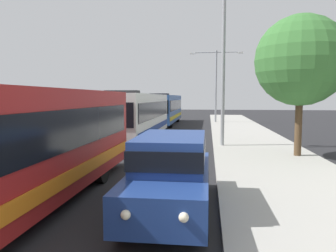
{
  "coord_description": "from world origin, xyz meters",
  "views": [
    {
      "loc": [
        3.3,
        4.09,
        2.83
      ],
      "look_at": [
        1.54,
        18.24,
        1.58
      ],
      "focal_mm": 34.72,
      "sensor_mm": 36.0,
      "label": 1
    }
  ],
  "objects": [
    {
      "name": "box_truck_oncoming",
      "position": [
        -4.6,
        45.0,
        1.71
      ],
      "size": [
        2.35,
        8.26,
        3.15
      ],
      "color": "white",
      "rests_on": "ground_plane"
    },
    {
      "name": "bus_lead",
      "position": [
        -1.3,
        10.98,
        1.69
      ],
      "size": [
        2.58,
        12.24,
        3.21
      ],
      "color": "maroon",
      "rests_on": "ground_plane"
    },
    {
      "name": "roadside_tree",
      "position": [
        7.43,
        19.59,
        4.48
      ],
      "size": [
        4.11,
        4.11,
        6.4
      ],
      "color": "#4C3823",
      "rests_on": "sidewalk"
    },
    {
      "name": "bus_middle",
      "position": [
        -1.3,
        38.14,
        1.69
      ],
      "size": [
        2.58,
        12.24,
        3.21
      ],
      "color": "#284C8C",
      "rests_on": "ground_plane"
    },
    {
      "name": "white_suv",
      "position": [
        2.4,
        11.95,
        1.03
      ],
      "size": [
        1.86,
        4.97,
        1.9
      ],
      "color": "navy",
      "rests_on": "ground_plane"
    },
    {
      "name": "streetlamp_far",
      "position": [
        4.1,
        39.98,
        4.91
      ],
      "size": [
        5.67,
        0.28,
        7.74
      ],
      "color": "gray",
      "rests_on": "sidewalk"
    },
    {
      "name": "streetlamp_mid",
      "position": [
        4.1,
        22.43,
        5.35
      ],
      "size": [
        5.31,
        0.28,
        8.6
      ],
      "color": "gray",
      "rests_on": "sidewalk"
    },
    {
      "name": "bus_second_in_line",
      "position": [
        -1.3,
        24.64,
        1.69
      ],
      "size": [
        2.58,
        11.55,
        3.21
      ],
      "color": "silver",
      "rests_on": "ground_plane"
    }
  ]
}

